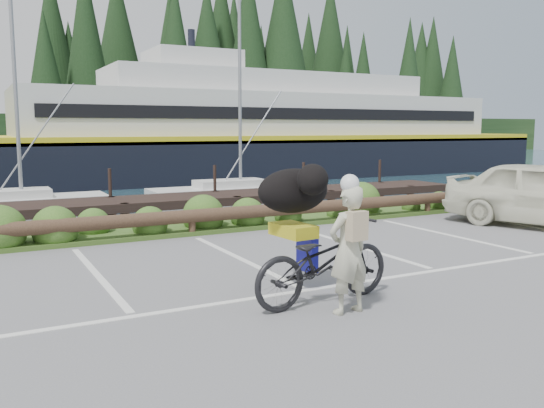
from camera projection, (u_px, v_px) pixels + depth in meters
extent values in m
plane|color=#5F5F62|center=(293.00, 284.00, 8.98)|extent=(72.00, 72.00, 0.00)
plane|color=#1A3540|center=(26.00, 169.00, 51.27)|extent=(160.00, 160.00, 0.00)
cube|color=#3D5B21|center=(182.00, 229.00, 13.62)|extent=(34.00, 1.60, 0.10)
imported|color=black|center=(323.00, 261.00, 7.95)|extent=(2.31, 1.00, 1.18)
imported|color=#BABA9D|center=(349.00, 250.00, 7.48)|extent=(0.65, 0.46, 1.69)
ellipsoid|color=black|center=(293.00, 191.00, 8.43)|extent=(0.66, 1.18, 0.66)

